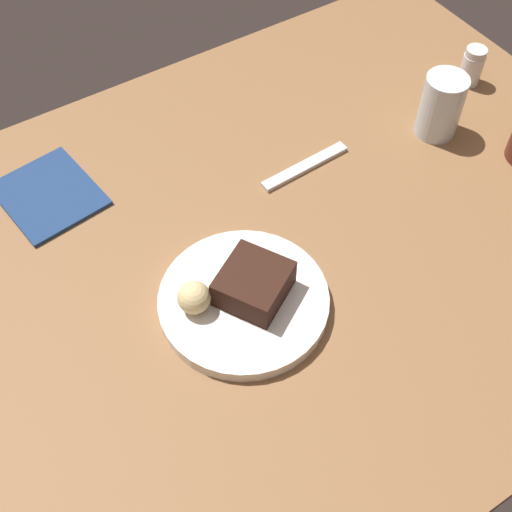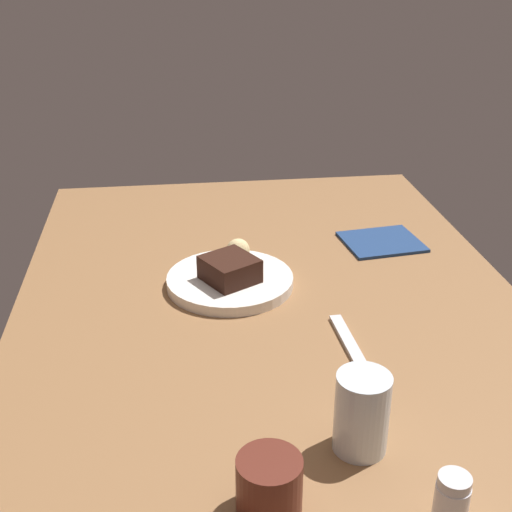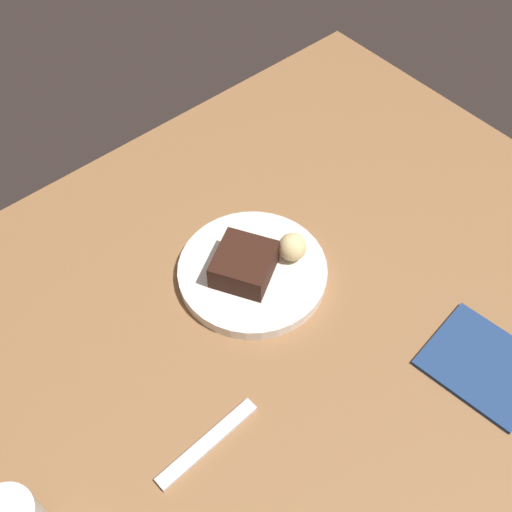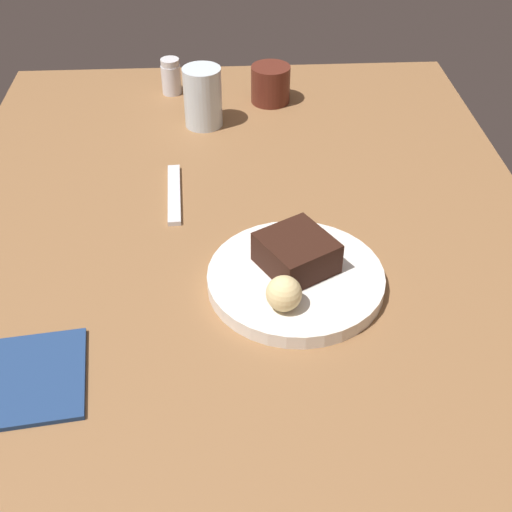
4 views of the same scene
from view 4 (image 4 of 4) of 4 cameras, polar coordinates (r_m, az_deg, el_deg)
name	(u,v)px [view 4 (image 4 of 4)]	position (r cm, az deg, el deg)	size (l,w,h in cm)	color
dining_table	(243,262)	(88.46, -1.12, -0.55)	(120.00, 84.00, 3.00)	brown
dessert_plate	(296,279)	(82.31, 3.39, -1.98)	(21.74, 21.74, 1.88)	white
chocolate_cake_slice	(296,253)	(81.50, 3.46, 0.28)	(7.91, 8.26, 4.11)	black
bread_roll	(284,293)	(75.79, 2.39, -3.20)	(4.16, 4.16, 4.16)	#DBC184
salt_shaker	(171,76)	(127.90, -7.25, 14.93)	(3.57, 3.57, 6.53)	silver
water_glass	(203,97)	(115.35, -4.56, 13.34)	(6.43, 6.43, 10.09)	silver
coffee_cup	(271,84)	(123.76, 1.25, 14.42)	(7.02, 7.02, 6.62)	#562319
dessert_spoon	(174,194)	(98.93, -6.99, 5.29)	(15.00, 1.80, 0.70)	silver
folded_napkin	(15,380)	(76.04, -19.82, -9.94)	(12.56, 14.52, 0.60)	navy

